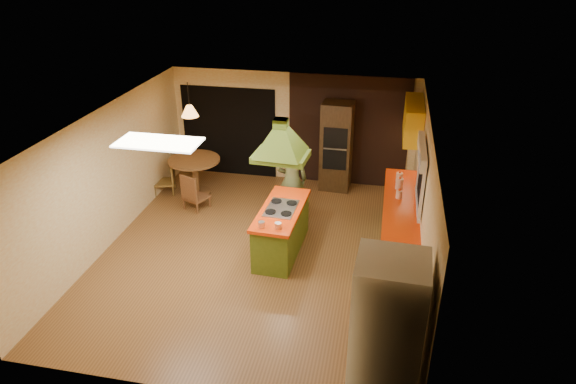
% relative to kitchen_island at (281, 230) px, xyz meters
% --- Properties ---
extents(ground, '(6.50, 6.50, 0.00)m').
position_rel_kitchen_island_xyz_m(ground, '(-0.40, -0.13, -0.44)').
color(ground, brown).
rests_on(ground, ground).
extents(room_walls, '(5.50, 6.50, 6.50)m').
position_rel_kitchen_island_xyz_m(room_walls, '(-0.40, -0.13, 0.81)').
color(room_walls, beige).
rests_on(room_walls, ground).
extents(ceiling_plane, '(6.50, 6.50, 0.00)m').
position_rel_kitchen_island_xyz_m(ceiling_plane, '(-0.40, -0.13, 2.06)').
color(ceiling_plane, silver).
rests_on(ceiling_plane, room_walls).
extents(brick_panel, '(2.64, 0.03, 2.50)m').
position_rel_kitchen_island_xyz_m(brick_panel, '(0.85, 3.10, 0.81)').
color(brick_panel, '#381E14').
rests_on(brick_panel, ground).
extents(nook_opening, '(2.20, 0.03, 2.10)m').
position_rel_kitchen_island_xyz_m(nook_opening, '(-1.90, 3.10, 0.61)').
color(nook_opening, black).
rests_on(nook_opening, ground).
extents(right_counter, '(0.62, 3.05, 0.92)m').
position_rel_kitchen_island_xyz_m(right_counter, '(2.05, 0.47, 0.02)').
color(right_counter, olive).
rests_on(right_counter, ground).
extents(upper_cabinets, '(0.34, 1.40, 0.70)m').
position_rel_kitchen_island_xyz_m(upper_cabinets, '(2.17, 2.07, 1.51)').
color(upper_cabinets, yellow).
rests_on(upper_cabinets, room_walls).
extents(window_right, '(0.12, 1.35, 1.06)m').
position_rel_kitchen_island_xyz_m(window_right, '(2.30, 0.27, 1.33)').
color(window_right, black).
rests_on(window_right, room_walls).
extents(fluor_panel, '(1.20, 0.60, 0.03)m').
position_rel_kitchen_island_xyz_m(fluor_panel, '(-1.50, -1.33, 2.05)').
color(fluor_panel, white).
rests_on(fluor_panel, ceiling_plane).
extents(kitchen_island, '(0.77, 1.76, 0.88)m').
position_rel_kitchen_island_xyz_m(kitchen_island, '(0.00, 0.00, 0.00)').
color(kitchen_island, '#586E1B').
rests_on(kitchen_island, ground).
extents(range_hood, '(0.93, 0.70, 0.78)m').
position_rel_kitchen_island_xyz_m(range_hood, '(0.00, 0.00, 1.82)').
color(range_hood, '#516B1A').
rests_on(range_hood, ceiling_plane).
extents(man, '(0.71, 0.56, 1.69)m').
position_rel_kitchen_island_xyz_m(man, '(-0.05, 1.21, 0.41)').
color(man, '#53592F').
rests_on(man, ground).
extents(refrigerator, '(0.84, 0.80, 1.97)m').
position_rel_kitchen_island_xyz_m(refrigerator, '(1.88, -2.91, 0.54)').
color(refrigerator, white).
rests_on(refrigerator, ground).
extents(wall_oven, '(0.68, 0.63, 1.99)m').
position_rel_kitchen_island_xyz_m(wall_oven, '(0.64, 2.81, 0.55)').
color(wall_oven, '#432C15').
rests_on(wall_oven, ground).
extents(dining_table, '(1.11, 1.11, 0.83)m').
position_rel_kitchen_island_xyz_m(dining_table, '(-2.33, 1.89, 0.15)').
color(dining_table, brown).
rests_on(dining_table, ground).
extents(chair_left, '(0.56, 0.56, 0.82)m').
position_rel_kitchen_island_xyz_m(chair_left, '(-3.03, 1.79, -0.03)').
color(chair_left, brown).
rests_on(chair_left, ground).
extents(chair_near, '(0.57, 0.57, 0.80)m').
position_rel_kitchen_island_xyz_m(chair_near, '(-2.08, 1.24, -0.04)').
color(chair_near, brown).
rests_on(chair_near, ground).
extents(pendant_lamp, '(0.44, 0.44, 0.23)m').
position_rel_kitchen_island_xyz_m(pendant_lamp, '(-2.33, 1.89, 1.46)').
color(pendant_lamp, '#FF9E3F').
rests_on(pendant_lamp, ceiling_plane).
extents(canister_large, '(0.18, 0.18, 0.20)m').
position_rel_kitchen_island_xyz_m(canister_large, '(2.00, 1.09, 0.58)').
color(canister_large, beige).
rests_on(canister_large, right_counter).
extents(canister_medium, '(0.15, 0.15, 0.18)m').
position_rel_kitchen_island_xyz_m(canister_medium, '(2.00, 1.41, 0.57)').
color(canister_medium, beige).
rests_on(canister_medium, right_counter).
extents(canister_small, '(0.13, 0.13, 0.15)m').
position_rel_kitchen_island_xyz_m(canister_small, '(2.00, 0.71, 0.55)').
color(canister_small, beige).
rests_on(canister_small, right_counter).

